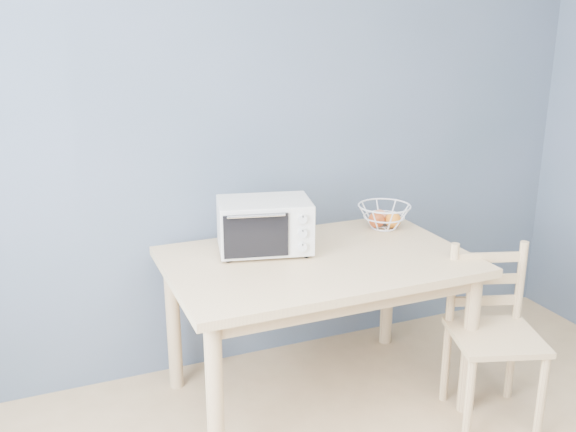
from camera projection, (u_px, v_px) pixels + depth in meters
name	position (u px, v px, depth m)	size (l,w,h in m)	color
dining_table	(318.00, 277.00, 3.02)	(1.40, 0.90, 0.75)	#DCC184
toaster_oven	(261.00, 225.00, 3.03)	(0.49, 0.39, 0.26)	silver
fruit_basket	(383.00, 216.00, 3.39)	(0.33, 0.33, 0.13)	silver
dining_chair	(492.00, 337.00, 2.97)	(0.49, 0.49, 0.82)	#DCC184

